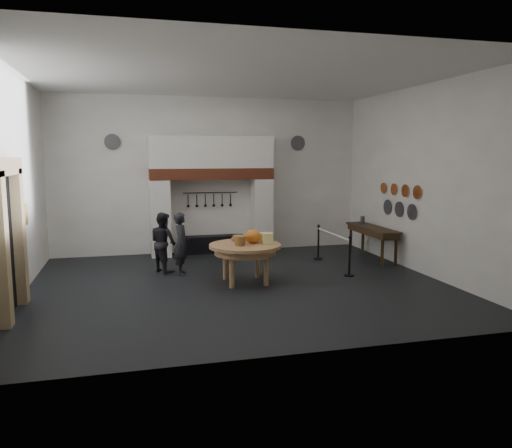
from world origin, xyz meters
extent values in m
cube|color=black|center=(0.00, 0.00, 0.00)|extent=(9.00, 8.00, 0.02)
cube|color=silver|center=(0.00, 0.00, 4.50)|extent=(9.00, 8.00, 0.02)
cube|color=white|center=(0.00, 4.00, 2.25)|extent=(9.00, 0.02, 4.50)
cube|color=white|center=(0.00, -4.00, 2.25)|extent=(9.00, 0.02, 4.50)
cube|color=white|center=(-4.50, 0.00, 2.25)|extent=(0.02, 8.00, 4.50)
cube|color=white|center=(4.50, 0.00, 2.25)|extent=(0.02, 8.00, 4.50)
cube|color=silver|center=(-1.48, 3.65, 1.07)|extent=(0.55, 0.70, 2.15)
cube|color=silver|center=(1.48, 3.65, 1.07)|extent=(0.55, 0.70, 2.15)
cube|color=#9E442B|center=(0.00, 3.65, 2.31)|extent=(3.50, 0.72, 0.32)
cube|color=silver|center=(0.00, 3.65, 2.92)|extent=(3.50, 0.70, 0.90)
cube|color=black|center=(0.00, 3.72, 0.25)|extent=(1.90, 0.45, 0.50)
cylinder|color=black|center=(0.00, 3.92, 1.75)|extent=(1.60, 0.02, 0.02)
cube|color=black|center=(-4.47, -1.00, 1.25)|extent=(0.04, 1.10, 2.50)
cube|color=tan|center=(-4.38, -1.70, 1.30)|extent=(0.22, 0.30, 2.60)
cube|color=tan|center=(-4.38, -0.30, 1.30)|extent=(0.22, 0.30, 2.60)
cube|color=tan|center=(-4.38, -1.00, 2.65)|extent=(0.22, 1.70, 0.30)
cube|color=gold|center=(-4.45, 0.80, 1.60)|extent=(0.05, 0.34, 0.44)
cylinder|color=tan|center=(0.16, 0.14, 0.84)|extent=(1.74, 1.74, 0.07)
ellipsoid|color=orange|center=(0.36, 0.24, 1.03)|extent=(0.36, 0.36, 0.31)
cube|color=#FBF496|center=(0.66, 0.09, 0.99)|extent=(0.22, 0.22, 0.24)
cube|color=#FBDF96|center=(0.64, 0.39, 0.97)|extent=(0.18, 0.18, 0.20)
cone|color=#A4753C|center=(0.01, -0.01, 0.98)|extent=(0.35, 0.35, 0.22)
ellipsoid|color=#9C5C37|center=(0.06, 0.49, 0.94)|extent=(0.31, 0.18, 0.13)
imported|color=black|center=(-1.14, 1.26, 0.75)|extent=(0.40, 0.57, 1.50)
imported|color=black|center=(-1.54, 1.66, 0.74)|extent=(0.85, 0.90, 1.47)
cube|color=#362313|center=(4.10, 1.73, 0.87)|extent=(0.55, 2.20, 0.06)
cylinder|color=#46474B|center=(4.10, 2.33, 1.01)|extent=(0.12, 0.12, 0.22)
cylinder|color=#C6662D|center=(4.46, 0.20, 1.95)|extent=(0.03, 0.34, 0.34)
cylinder|color=#C6662D|center=(4.46, 0.75, 1.95)|extent=(0.03, 0.32, 0.32)
cylinder|color=#C6662D|center=(4.46, 1.30, 1.95)|extent=(0.03, 0.30, 0.30)
cylinder|color=#C6662D|center=(4.46, 1.85, 1.95)|extent=(0.03, 0.28, 0.28)
cylinder|color=#4C4C51|center=(4.46, 0.40, 1.45)|extent=(0.03, 0.40, 0.40)
cylinder|color=#4C4C51|center=(4.46, 1.00, 1.45)|extent=(0.03, 0.40, 0.40)
cylinder|color=#4C4C51|center=(4.46, 1.60, 1.45)|extent=(0.03, 0.40, 0.40)
cylinder|color=#4C4C51|center=(-2.70, 3.96, 3.20)|extent=(0.44, 0.03, 0.44)
cylinder|color=#4C4C51|center=(2.70, 3.96, 3.20)|extent=(0.44, 0.03, 0.44)
cylinder|color=black|center=(2.69, 0.13, 0.45)|extent=(0.05, 0.05, 0.90)
cylinder|color=black|center=(2.69, 2.13, 0.45)|extent=(0.05, 0.05, 0.90)
cylinder|color=white|center=(2.69, 1.13, 0.85)|extent=(0.04, 2.00, 0.04)
camera|label=1|loc=(-2.32, -10.50, 2.86)|focal=35.00mm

